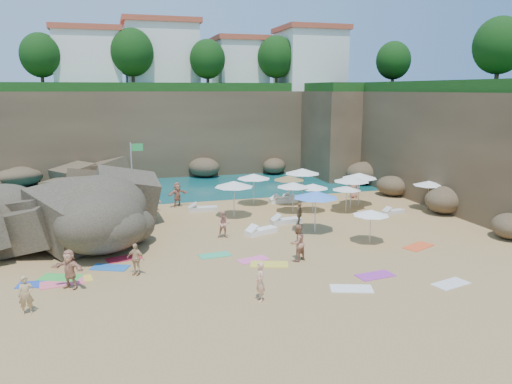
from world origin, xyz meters
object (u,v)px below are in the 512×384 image
object	(u,v)px
person_stand_1	(297,243)
parasol_2	(254,176)
person_stand_2	(154,200)
person_stand_3	(299,214)
person_stand_4	(354,188)
rock_outcrop	(55,241)
flag_pole	(134,165)
parasol_1	(313,186)
person_stand_5	(177,194)
person_stand_0	(26,295)
parasol_0	(302,171)
lounger_0	(203,209)
person_stand_6	(260,282)

from	to	relation	value
person_stand_1	parasol_2	bearing A→B (deg)	-122.81
person_stand_2	person_stand_3	distance (m)	10.40
person_stand_4	parasol_2	bearing A→B (deg)	-137.82
rock_outcrop	flag_pole	world-z (taller)	flag_pole
parasol_1	parasol_2	distance (m)	4.58
rock_outcrop	flag_pole	xyz separation A→B (m)	(4.76, 7.64, 2.90)
person_stand_2	person_stand_5	distance (m)	1.98
flag_pole	parasol_1	distance (m)	12.76
rock_outcrop	flag_pole	bearing A→B (deg)	58.10
parasol_2	person_stand_5	size ratio (longest dim) A/B	1.38
person_stand_2	person_stand_0	bearing A→B (deg)	83.80
parasol_0	lounger_0	bearing A→B (deg)	-172.02
person_stand_2	person_stand_6	world-z (taller)	person_stand_2
person_stand_5	parasol_0	bearing A→B (deg)	-29.33
person_stand_1	person_stand_6	bearing A→B (deg)	25.35
person_stand_3	person_stand_5	world-z (taller)	person_stand_5
rock_outcrop	parasol_2	size ratio (longest dim) A/B	3.70
lounger_0	person_stand_2	xyz separation A→B (m)	(-3.22, 1.00, 0.65)
parasol_0	parasol_2	size ratio (longest dim) A/B	1.08
parasol_2	person_stand_1	bearing A→B (deg)	-96.12
flag_pole	parasol_1	xyz separation A→B (m)	(11.45, -5.54, -1.09)
person_stand_6	rock_outcrop	bearing A→B (deg)	-143.25
parasol_1	person_stand_2	bearing A→B (deg)	161.89
flag_pole	person_stand_6	distance (m)	18.91
person_stand_3	person_stand_4	xyz separation A→B (m)	(6.94, 6.36, 0.07)
parasol_1	person_stand_6	bearing A→B (deg)	-120.68
person_stand_4	person_stand_5	bearing A→B (deg)	-142.72
person_stand_0	person_stand_4	xyz separation A→B (m)	(21.08, 14.86, 0.06)
person_stand_2	person_stand_6	distance (m)	16.46
parasol_2	person_stand_2	size ratio (longest dim) A/B	1.52
person_stand_5	person_stand_3	bearing A→B (deg)	-72.84
person_stand_4	person_stand_6	distance (m)	20.40
person_stand_5	person_stand_6	size ratio (longest dim) A/B	1.11
lounger_0	person_stand_3	world-z (taller)	person_stand_3
person_stand_0	person_stand_4	size ratio (longest dim) A/B	0.92
parasol_1	person_stand_2	size ratio (longest dim) A/B	1.31
person_stand_0	person_stand_3	world-z (taller)	person_stand_0
lounger_0	person_stand_2	size ratio (longest dim) A/B	1.22
lounger_0	person_stand_4	size ratio (longest dim) A/B	1.21
flag_pole	rock_outcrop	bearing A→B (deg)	-121.90
person_stand_3	person_stand_5	size ratio (longest dim) A/B	0.83
person_stand_0	rock_outcrop	bearing A→B (deg)	81.80
parasol_2	rock_outcrop	bearing A→B (deg)	-157.66
rock_outcrop	parasol_1	xyz separation A→B (m)	(16.20, 2.10, 1.81)
person_stand_6	flag_pole	bearing A→B (deg)	-170.08
parasol_2	person_stand_5	bearing A→B (deg)	168.61
person_stand_5	rock_outcrop	bearing A→B (deg)	-164.08
person_stand_3	person_stand_1	bearing A→B (deg)	-176.35
lounger_0	person_stand_0	size ratio (longest dim) A/B	1.31
parasol_0	parasol_1	size ratio (longest dim) A/B	1.25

